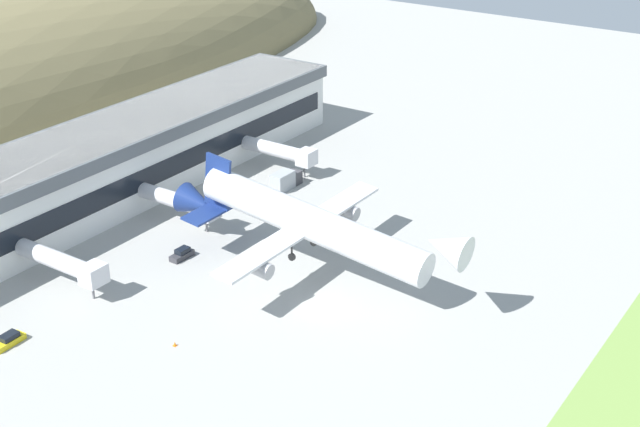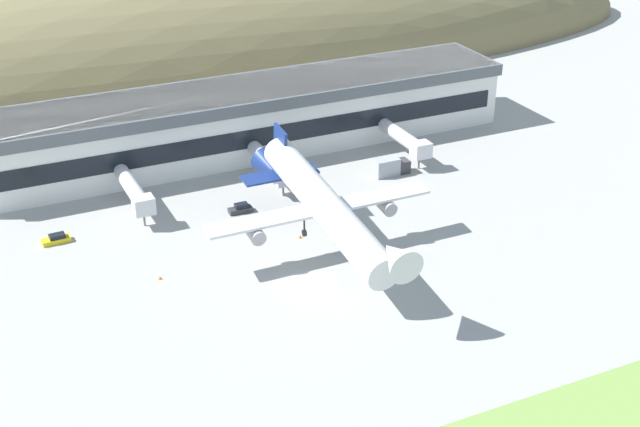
# 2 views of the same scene
# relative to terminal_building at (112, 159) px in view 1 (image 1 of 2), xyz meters

# --- Properties ---
(ground_plane) EXTENTS (364.51, 364.51, 0.00)m
(ground_plane) POSITION_rel_terminal_building_xyz_m (-10.57, -50.40, -7.27)
(ground_plane) COLOR #9E9E99
(terminal_building) EXTENTS (106.72, 17.72, 12.82)m
(terminal_building) POSITION_rel_terminal_building_xyz_m (0.00, 0.00, 0.00)
(terminal_building) COLOR white
(terminal_building) RESTS_ON ground_plane
(jetway_0) EXTENTS (3.38, 16.51, 5.43)m
(jetway_0) POSITION_rel_terminal_building_xyz_m (-26.46, -17.41, -3.28)
(jetway_0) COLOR silver
(jetway_0) RESTS_ON ground_plane
(jetway_1) EXTENTS (3.38, 15.81, 5.43)m
(jetway_1) POSITION_rel_terminal_building_xyz_m (-1.43, -17.04, -3.28)
(jetway_1) COLOR silver
(jetway_1) RESTS_ON ground_plane
(jetway_2) EXTENTS (3.38, 15.74, 5.43)m
(jetway_2) POSITION_rel_terminal_building_xyz_m (26.18, -17.01, -3.28)
(jetway_2) COLOR silver
(jetway_2) RESTS_ON ground_plane
(cargo_airplane) EXTENTS (36.72, 49.28, 11.96)m
(cargo_airplane) POSITION_rel_terminal_building_xyz_m (-3.94, -43.73, 1.14)
(cargo_airplane) COLOR silver
(service_car_0) EXTENTS (4.51, 1.97, 1.43)m
(service_car_0) POSITION_rel_terminal_building_xyz_m (-40.64, -22.44, -6.68)
(service_car_0) COLOR gold
(service_car_0) RESTS_ON ground_plane
(service_car_1) EXTENTS (4.06, 1.71, 1.60)m
(service_car_1) POSITION_rel_terminal_building_xyz_m (-10.46, -24.92, -6.60)
(service_car_1) COLOR #333338
(service_car_1) RESTS_ON ground_plane
(box_truck) EXTENTS (6.88, 2.55, 3.24)m
(box_truck) POSITION_rel_terminal_building_xyz_m (20.09, -22.13, -5.75)
(box_truck) COLOR #333338
(box_truck) RESTS_ON ground_plane
(traffic_cone_0) EXTENTS (0.52, 0.52, 0.58)m
(traffic_cone_0) POSITION_rel_terminal_building_xyz_m (-5.02, -37.51, -6.99)
(traffic_cone_0) COLOR orange
(traffic_cone_0) RESTS_ON ground_plane
(traffic_cone_1) EXTENTS (0.52, 0.52, 0.58)m
(traffic_cone_1) POSITION_rel_terminal_building_xyz_m (-28.94, -40.35, -6.99)
(traffic_cone_1) COLOR orange
(traffic_cone_1) RESTS_ON ground_plane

